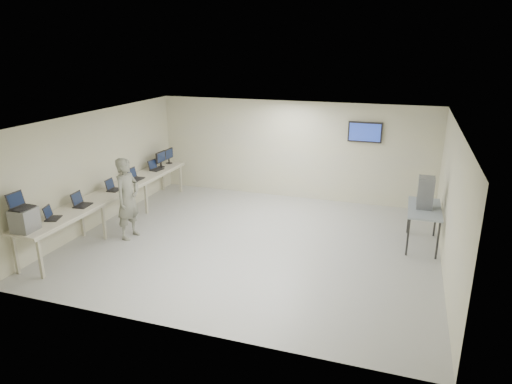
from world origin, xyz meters
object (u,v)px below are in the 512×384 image
(workbench, at_px, (115,193))
(side_table, at_px, (424,211))
(equipment_box, at_px, (24,220))
(soldier, at_px, (128,199))

(workbench, height_order, side_table, workbench)
(equipment_box, bearing_deg, side_table, 23.93)
(soldier, bearing_deg, side_table, -70.05)
(equipment_box, distance_m, side_table, 8.20)
(workbench, distance_m, equipment_box, 2.75)
(workbench, relative_size, equipment_box, 13.40)
(workbench, xyz_separation_m, side_table, (7.19, 1.08, -0.01))
(soldier, relative_size, side_table, 1.28)
(workbench, bearing_deg, side_table, 8.52)
(workbench, relative_size, soldier, 3.17)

